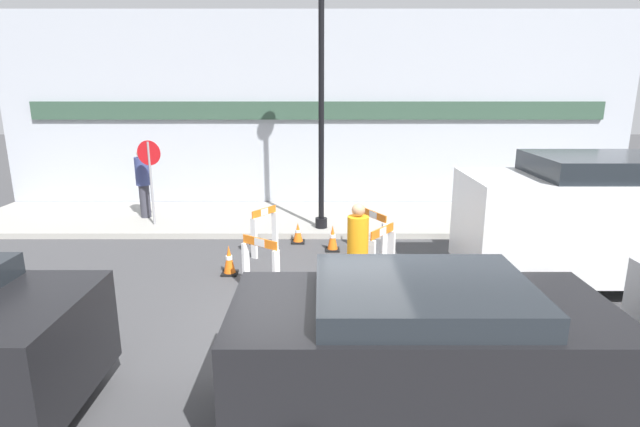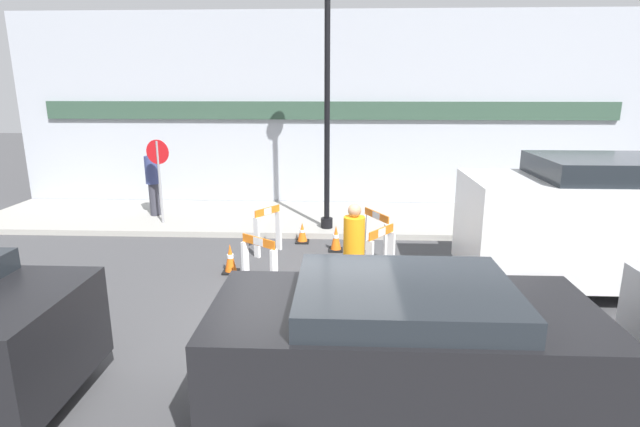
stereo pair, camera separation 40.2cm
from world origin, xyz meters
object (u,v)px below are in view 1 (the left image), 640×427
Objects in this scene: work_van at (611,217)px; person_pedestrian at (146,181)px; parked_car_1 at (422,345)px; stop_sign at (153,169)px; streetlamp_post at (324,67)px; person_worker at (360,253)px.

person_pedestrian is at bearing 156.06° from work_van.
work_van is at bearing 43.36° from parked_car_1.
stop_sign is at bearing 125.06° from parked_car_1.
streetlamp_post reaches higher than stop_sign.
stop_sign is (-4.14, 0.28, -2.36)m from streetlamp_post.
work_van is at bearing 169.22° from stop_sign.
parked_car_1 is at bearing 168.90° from person_worker.
streetlamp_post is 4.78m from stop_sign.
parked_car_1 is at bearing -81.94° from streetlamp_post.
streetlamp_post is at bearing 98.06° from parked_car_1.
parked_car_1 is (1.00, -7.05, -2.98)m from streetlamp_post.
streetlamp_post is at bearing -173.43° from stop_sign.
work_van is (9.60, -4.26, 0.18)m from person_pedestrian.
person_pedestrian is (-5.16, 5.23, 0.16)m from person_worker.
person_pedestrian reaches higher than parked_car_1.
person_pedestrian is at bearing 167.74° from streetlamp_post.
streetlamp_post reaches higher than work_van.
person_worker is (4.70, -4.51, -0.59)m from stop_sign.
stop_sign is 0.42× the size of work_van.
person_worker is (0.56, -4.23, -2.96)m from streetlamp_post.
work_van is at bearing -33.12° from streetlamp_post.
stop_sign reaches higher than person_pedestrian.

